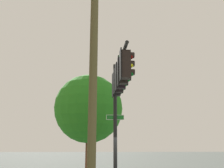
{
  "coord_description": "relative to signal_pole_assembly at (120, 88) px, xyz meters",
  "views": [
    {
      "loc": [
        12.68,
        -0.65,
        2.15
      ],
      "look_at": [
        -0.29,
        -0.16,
        5.43
      ],
      "focal_mm": 38.37,
      "sensor_mm": 36.0,
      "label": 1
    }
  ],
  "objects": [
    {
      "name": "tree_near",
      "position": [
        -7.09,
        -1.85,
        0.05
      ],
      "size": [
        5.07,
        5.07,
        7.3
      ],
      "color": "brown",
      "rests_on": "ground_plane"
    },
    {
      "name": "utility_pole",
      "position": [
        3.99,
        -1.07,
        -0.27
      ],
      "size": [
        1.73,
        0.73,
        8.52
      ],
      "color": "brown",
      "rests_on": "ground_plane"
    },
    {
      "name": "signal_pole_assembly",
      "position": [
        0.0,
        0.0,
        0.0
      ],
      "size": [
        4.68,
        1.0,
        6.48
      ],
      "color": "black",
      "rests_on": "ground_plane"
    }
  ]
}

